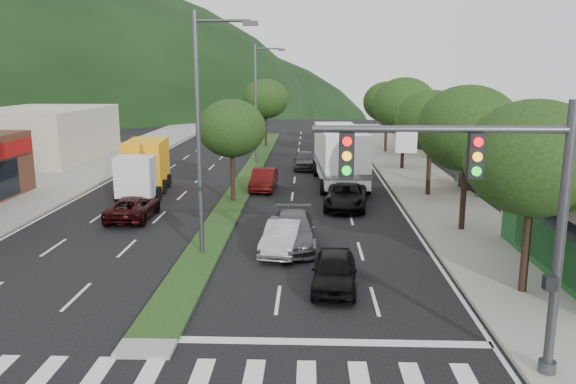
{
  "coord_description": "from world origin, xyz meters",
  "views": [
    {
      "loc": [
        4.51,
        -14.73,
        7.58
      ],
      "look_at": [
        3.59,
        10.24,
        2.29
      ],
      "focal_mm": 35.0,
      "sensor_mm": 36.0,
      "label": 1
    }
  ],
  "objects_px": {
    "tree_r_b": "(468,129)",
    "car_queue_e": "(304,160)",
    "streetlight_mid": "(258,98)",
    "sedan_silver": "(283,236)",
    "traffic_signal": "(498,199)",
    "car_queue_b": "(293,230)",
    "tree_r_e": "(387,102)",
    "tree_med_far": "(266,99)",
    "tree_r_a": "(534,158)",
    "tree_r_d": "(404,105)",
    "box_truck": "(145,169)",
    "suv_maroon": "(133,208)",
    "motorhome": "(340,154)",
    "car_queue_c": "(264,179)",
    "streetlight_near": "(203,124)",
    "car_queue_a": "(334,271)",
    "tree_med_near": "(232,128)",
    "car_queue_d": "(346,196)",
    "tree_r_c": "(431,121)"
  },
  "relations": [
    {
      "from": "suv_maroon",
      "to": "motorhome",
      "type": "xyz_separation_m",
      "value": [
        11.43,
        10.26,
        1.45
      ]
    },
    {
      "from": "sedan_silver",
      "to": "box_truck",
      "type": "height_order",
      "value": "box_truck"
    },
    {
      "from": "car_queue_e",
      "to": "suv_maroon",
      "type": "bearing_deg",
      "value": -119.84
    },
    {
      "from": "tree_r_c",
      "to": "sedan_silver",
      "type": "relative_size",
      "value": 1.57
    },
    {
      "from": "streetlight_mid",
      "to": "traffic_signal",
      "type": "bearing_deg",
      "value": -75.67
    },
    {
      "from": "tree_r_a",
      "to": "car_queue_b",
      "type": "xyz_separation_m",
      "value": [
        -8.18,
        5.36,
        -4.09
      ]
    },
    {
      "from": "tree_r_d",
      "to": "car_queue_d",
      "type": "height_order",
      "value": "tree_r_d"
    },
    {
      "from": "tree_r_b",
      "to": "tree_r_e",
      "type": "xyz_separation_m",
      "value": [
        0.0,
        28.0,
        -0.14
      ]
    },
    {
      "from": "tree_med_near",
      "to": "streetlight_mid",
      "type": "xyz_separation_m",
      "value": [
        0.21,
        15.0,
        1.16
      ]
    },
    {
      "from": "tree_r_d",
      "to": "car_queue_e",
      "type": "height_order",
      "value": "tree_r_d"
    },
    {
      "from": "tree_r_e",
      "to": "car_queue_a",
      "type": "distance_m",
      "value": 36.48
    },
    {
      "from": "tree_r_e",
      "to": "box_truck",
      "type": "bearing_deg",
      "value": -132.67
    },
    {
      "from": "tree_r_e",
      "to": "streetlight_mid",
      "type": "height_order",
      "value": "streetlight_mid"
    },
    {
      "from": "tree_med_near",
      "to": "car_queue_c",
      "type": "distance_m",
      "value": 5.48
    },
    {
      "from": "motorhome",
      "to": "car_queue_c",
      "type": "bearing_deg",
      "value": -158.29
    },
    {
      "from": "tree_r_b",
      "to": "car_queue_e",
      "type": "distance_m",
      "value": 20.32
    },
    {
      "from": "streetlight_mid",
      "to": "sedan_silver",
      "type": "distance_m",
      "value": 25.15
    },
    {
      "from": "traffic_signal",
      "to": "car_queue_b",
      "type": "distance_m",
      "value": 12.69
    },
    {
      "from": "tree_r_a",
      "to": "car_queue_a",
      "type": "distance_m",
      "value": 7.75
    },
    {
      "from": "tree_r_e",
      "to": "car_queue_d",
      "type": "xyz_separation_m",
      "value": [
        -5.33,
        -23.3,
        -4.2
      ]
    },
    {
      "from": "tree_r_d",
      "to": "tree_med_far",
      "type": "xyz_separation_m",
      "value": [
        -12.0,
        14.0,
        -0.17
      ]
    },
    {
      "from": "tree_r_b",
      "to": "tree_r_e",
      "type": "relative_size",
      "value": 1.03
    },
    {
      "from": "tree_r_d",
      "to": "car_queue_e",
      "type": "relative_size",
      "value": 1.68
    },
    {
      "from": "tree_r_e",
      "to": "car_queue_b",
      "type": "xyz_separation_m",
      "value": [
        -8.18,
        -30.64,
        -4.16
      ]
    },
    {
      "from": "sedan_silver",
      "to": "suv_maroon",
      "type": "distance_m",
      "value": 9.76
    },
    {
      "from": "tree_r_c",
      "to": "tree_med_far",
      "type": "height_order",
      "value": "tree_med_far"
    },
    {
      "from": "car_queue_c",
      "to": "streetlight_near",
      "type": "bearing_deg",
      "value": -93.09
    },
    {
      "from": "streetlight_mid",
      "to": "box_truck",
      "type": "distance_m",
      "value": 14.56
    },
    {
      "from": "tree_r_b",
      "to": "tree_med_far",
      "type": "relative_size",
      "value": 1.0
    },
    {
      "from": "tree_r_e",
      "to": "sedan_silver",
      "type": "distance_m",
      "value": 32.86
    },
    {
      "from": "tree_r_b",
      "to": "tree_r_d",
      "type": "distance_m",
      "value": 18.0
    },
    {
      "from": "traffic_signal",
      "to": "tree_r_a",
      "type": "distance_m",
      "value": 6.29
    },
    {
      "from": "traffic_signal",
      "to": "car_queue_d",
      "type": "height_order",
      "value": "traffic_signal"
    },
    {
      "from": "tree_med_far",
      "to": "car_queue_d",
      "type": "xyz_separation_m",
      "value": [
        6.67,
        -27.3,
        -4.32
      ]
    },
    {
      "from": "tree_r_a",
      "to": "tree_r_e",
      "type": "xyz_separation_m",
      "value": [
        0.0,
        36.0,
        0.07
      ]
    },
    {
      "from": "car_queue_c",
      "to": "streetlight_mid",
      "type": "bearing_deg",
      "value": 99.36
    },
    {
      "from": "tree_med_far",
      "to": "motorhome",
      "type": "relative_size",
      "value": 0.67
    },
    {
      "from": "sedan_silver",
      "to": "car_queue_b",
      "type": "xyz_separation_m",
      "value": [
        0.37,
        0.81,
        0.05
      ]
    },
    {
      "from": "tree_r_b",
      "to": "tree_r_c",
      "type": "bearing_deg",
      "value": 90.0
    },
    {
      "from": "car_queue_b",
      "to": "box_truck",
      "type": "xyz_separation_m",
      "value": [
        -9.84,
        11.1,
        0.84
      ]
    },
    {
      "from": "box_truck",
      "to": "car_queue_d",
      "type": "bearing_deg",
      "value": 157.48
    },
    {
      "from": "box_truck",
      "to": "tree_r_c",
      "type": "bearing_deg",
      "value": 172.51
    },
    {
      "from": "suv_maroon",
      "to": "car_queue_c",
      "type": "relative_size",
      "value": 1.06
    },
    {
      "from": "car_queue_c",
      "to": "tree_med_near",
      "type": "bearing_deg",
      "value": -110.26
    },
    {
      "from": "tree_r_d",
      "to": "tree_r_a",
      "type": "bearing_deg",
      "value": -90.0
    },
    {
      "from": "tree_r_d",
      "to": "box_truck",
      "type": "height_order",
      "value": "tree_r_d"
    },
    {
      "from": "car_queue_b",
      "to": "sedan_silver",
      "type": "bearing_deg",
      "value": -115.45
    },
    {
      "from": "tree_med_near",
      "to": "car_queue_a",
      "type": "bearing_deg",
      "value": -68.16
    },
    {
      "from": "tree_r_b",
      "to": "box_truck",
      "type": "relative_size",
      "value": 1.0
    },
    {
      "from": "tree_med_far",
      "to": "tree_r_a",
      "type": "bearing_deg",
      "value": -73.3
    }
  ]
}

